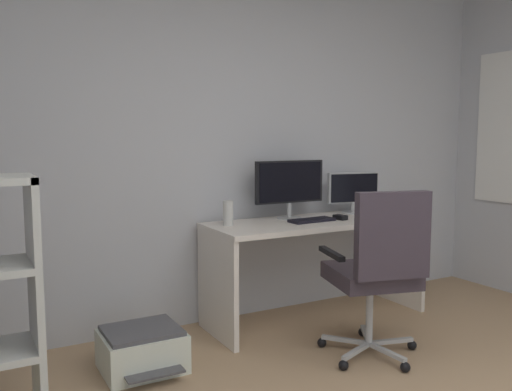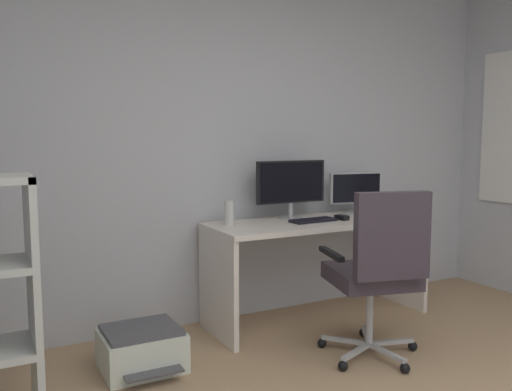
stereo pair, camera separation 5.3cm
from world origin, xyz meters
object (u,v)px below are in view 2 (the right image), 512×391
at_px(desktop_speaker, 229,213).
at_px(printer, 142,349).
at_px(desk, 318,245).
at_px(computer_mouse, 342,218).
at_px(office_chair, 378,266).
at_px(monitor_main, 291,184).
at_px(keyboard, 313,220).
at_px(monitor_secondary, 356,190).

distance_m(desktop_speaker, printer, 1.06).
distance_m(desk, printer, 1.48).
relative_size(computer_mouse, office_chair, 0.10).
xyz_separation_m(monitor_main, keyboard, (0.07, -0.19, -0.25)).
bearing_deg(desktop_speaker, desk, -7.76).
xyz_separation_m(desk, desktop_speaker, (-0.68, 0.09, 0.27)).
xyz_separation_m(desk, computer_mouse, (0.15, -0.08, 0.20)).
xyz_separation_m(desk, monitor_main, (-0.15, 0.14, 0.44)).
height_order(desk, printer, desk).
distance_m(monitor_secondary, desktop_speaker, 1.13).
bearing_deg(computer_mouse, monitor_main, 135.39).
relative_size(desk, computer_mouse, 16.49).
xyz_separation_m(desk, monitor_secondary, (0.45, 0.14, 0.37)).
xyz_separation_m(desktop_speaker, printer, (-0.72, -0.33, -0.71)).
bearing_deg(keyboard, office_chair, -96.25).
xyz_separation_m(monitor_main, office_chair, (0.03, -0.94, -0.42)).
height_order(monitor_secondary, keyboard, monitor_secondary).
relative_size(desktop_speaker, office_chair, 0.16).
distance_m(monitor_secondary, keyboard, 0.59).
relative_size(desk, printer, 3.44).
height_order(computer_mouse, printer, computer_mouse).
xyz_separation_m(desktop_speaker, office_chair, (0.55, -0.89, -0.24)).
bearing_deg(monitor_secondary, keyboard, -160.37).
bearing_deg(printer, keyboard, 8.14).
height_order(computer_mouse, desktop_speaker, desktop_speaker).
height_order(desk, monitor_secondary, monitor_secondary).
bearing_deg(printer, monitor_secondary, 11.53).
bearing_deg(desk, printer, -170.39).
xyz_separation_m(computer_mouse, printer, (-1.55, -0.16, -0.64)).
bearing_deg(desk, monitor_secondary, 17.35).
distance_m(desk, keyboard, 0.22).
xyz_separation_m(monitor_secondary, printer, (-1.85, -0.38, -0.81)).
relative_size(office_chair, printer, 2.19).
relative_size(monitor_main, desktop_speaker, 3.29).
relative_size(monitor_main, printer, 1.17).
bearing_deg(office_chair, keyboard, 86.69).
bearing_deg(computer_mouse, printer, 176.80).
relative_size(desktop_speaker, printer, 0.35).
xyz_separation_m(monitor_secondary, computer_mouse, (-0.29, -0.22, -0.17)).
relative_size(monitor_main, keyboard, 1.65).
distance_m(office_chair, printer, 1.47).
bearing_deg(desktop_speaker, keyboard, -13.20).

